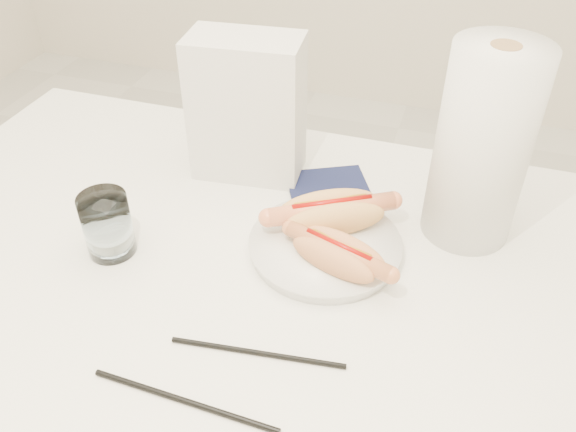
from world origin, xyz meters
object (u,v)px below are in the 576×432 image
(hotdog_left, at_px, (331,213))
(water_glass, at_px, (107,225))
(napkin_box, at_px, (247,108))
(hotdog_right, at_px, (338,254))
(table, at_px, (247,298))
(plate, at_px, (325,247))
(paper_towel_roll, at_px, (482,147))

(hotdog_left, distance_m, water_glass, 0.32)
(napkin_box, bearing_deg, hotdog_right, -50.53)
(table, relative_size, napkin_box, 5.03)
(hotdog_right, distance_m, napkin_box, 0.31)
(plate, distance_m, water_glass, 0.31)
(paper_towel_roll, bearing_deg, water_glass, -156.60)
(plate, distance_m, hotdog_right, 0.06)
(hotdog_left, bearing_deg, hotdog_right, -99.65)
(plate, bearing_deg, water_glass, -162.83)
(plate, bearing_deg, paper_towel_roll, 32.14)
(water_glass, relative_size, paper_towel_roll, 0.33)
(napkin_box, bearing_deg, water_glass, -119.71)
(plate, relative_size, napkin_box, 0.89)
(plate, bearing_deg, hotdog_left, 93.15)
(table, height_order, water_glass, water_glass)
(paper_towel_roll, bearing_deg, table, -146.88)
(water_glass, bearing_deg, plate, 17.17)
(hotdog_left, xyz_separation_m, hotdog_right, (0.03, -0.08, -0.00))
(water_glass, xyz_separation_m, napkin_box, (0.12, 0.26, 0.07))
(water_glass, xyz_separation_m, paper_towel_roll, (0.48, 0.21, 0.10))
(plate, height_order, hotdog_left, hotdog_left)
(hotdog_right, relative_size, paper_towel_roll, 0.55)
(water_glass, distance_m, paper_towel_roll, 0.54)
(paper_towel_roll, bearing_deg, hotdog_left, -157.55)
(hotdog_right, bearing_deg, hotdog_left, 129.19)
(water_glass, bearing_deg, hotdog_right, 8.89)
(hotdog_right, height_order, napkin_box, napkin_box)
(hotdog_right, height_order, paper_towel_roll, paper_towel_roll)
(table, bearing_deg, paper_towel_roll, 33.12)
(water_glass, bearing_deg, hotdog_left, 24.00)
(hotdog_left, bearing_deg, napkin_box, 113.73)
(plate, bearing_deg, napkin_box, 137.14)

